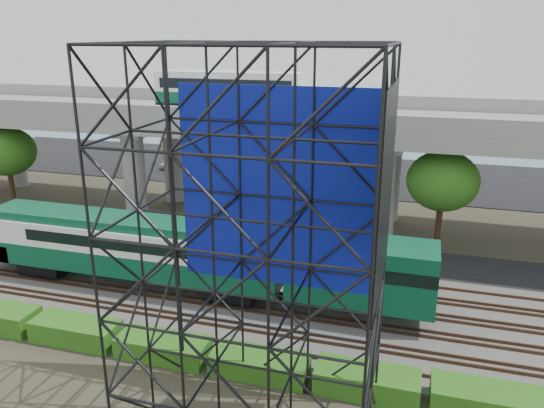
% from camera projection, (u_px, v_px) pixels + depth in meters
% --- Properties ---
extents(ground, '(140.00, 140.00, 0.00)m').
position_uv_depth(ground, '(183.00, 312.00, 30.54)').
color(ground, '#474233').
rests_on(ground, ground).
extents(ballast_bed, '(90.00, 12.00, 0.20)m').
position_uv_depth(ballast_bed, '(197.00, 294.00, 32.33)').
color(ballast_bed, slate).
rests_on(ballast_bed, ground).
extents(service_road, '(90.00, 5.00, 0.08)m').
position_uv_depth(service_road, '(243.00, 245.00, 40.12)').
color(service_road, black).
rests_on(service_road, ground).
extents(parking_lot, '(90.00, 18.00, 0.08)m').
position_uv_depth(parking_lot, '(309.00, 171.00, 61.59)').
color(parking_lot, black).
rests_on(parking_lot, ground).
extents(harbor_water, '(140.00, 40.00, 0.03)m').
position_uv_depth(harbor_water, '(340.00, 137.00, 81.70)').
color(harbor_water, slate).
rests_on(harbor_water, ground).
extents(rail_tracks, '(90.00, 9.52, 0.16)m').
position_uv_depth(rail_tracks, '(197.00, 292.00, 32.28)').
color(rail_tracks, '#472D1E').
rests_on(rail_tracks, ballast_bed).
extents(commuter_train, '(29.30, 3.06, 4.30)m').
position_uv_depth(commuter_train, '(164.00, 249.00, 32.02)').
color(commuter_train, black).
rests_on(commuter_train, rail_tracks).
extents(overpass, '(80.00, 12.00, 12.40)m').
position_uv_depth(overpass, '(261.00, 125.00, 42.69)').
color(overpass, '#9E9B93').
rests_on(overpass, ground).
extents(scaffold_tower, '(9.36, 6.36, 15.00)m').
position_uv_depth(scaffold_tower, '(253.00, 261.00, 19.10)').
color(scaffold_tower, black).
rests_on(scaffold_tower, ground).
extents(hedge_strip, '(34.60, 1.80, 1.20)m').
position_uv_depth(hedge_strip, '(163.00, 346.00, 26.17)').
color(hedge_strip, '#285C15').
rests_on(hedge_strip, ground).
extents(trees, '(40.94, 16.94, 7.69)m').
position_uv_depth(trees, '(212.00, 154.00, 44.84)').
color(trees, '#382314').
rests_on(trees, ground).
extents(suv, '(5.07, 3.34, 1.30)m').
position_uv_depth(suv, '(30.00, 215.00, 44.59)').
color(suv, black).
rests_on(suv, service_road).
extents(parked_cars, '(35.21, 9.59, 1.30)m').
position_uv_depth(parked_cars, '(318.00, 167.00, 60.74)').
color(parked_cars, silver).
rests_on(parked_cars, parking_lot).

